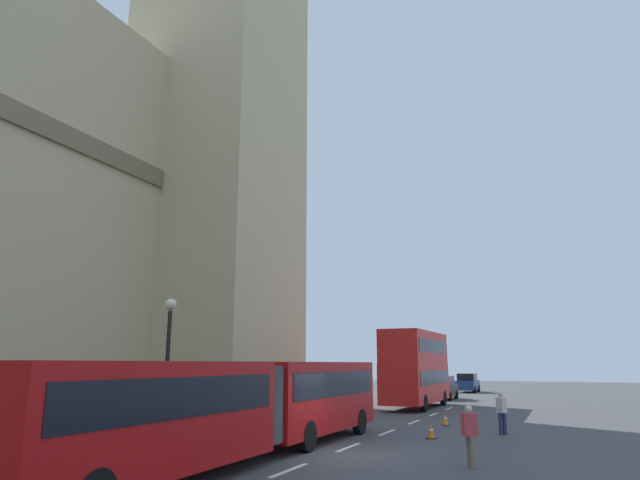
# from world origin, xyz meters

# --- Properties ---
(ground_plane) EXTENTS (160.00, 160.00, 0.00)m
(ground_plane) POSITION_xyz_m (0.00, 0.00, 0.00)
(ground_plane) COLOR #424244
(lane_centre_marking) EXTENTS (39.00, 0.16, 0.01)m
(lane_centre_marking) POSITION_xyz_m (1.56, 0.00, 0.00)
(lane_centre_marking) COLOR silver
(lane_centre_marking) RESTS_ON ground_plane
(articulated_bus) EXTENTS (17.57, 2.54, 2.90)m
(articulated_bus) POSITION_xyz_m (-2.11, 1.99, 1.75)
(articulated_bus) COLOR #B20F0F
(articulated_bus) RESTS_ON ground_plane
(double_decker_bus) EXTENTS (9.25, 2.54, 4.90)m
(double_decker_bus) POSITION_xyz_m (19.71, 2.00, 2.71)
(double_decker_bus) COLOR red
(double_decker_bus) RESTS_ON ground_plane
(sedan_lead) EXTENTS (4.40, 1.86, 1.85)m
(sedan_lead) POSITION_xyz_m (29.03, 2.18, 0.91)
(sedan_lead) COLOR black
(sedan_lead) RESTS_ON ground_plane
(sedan_trailing) EXTENTS (4.40, 1.86, 1.85)m
(sedan_trailing) POSITION_xyz_m (41.56, 2.11, 0.91)
(sedan_trailing) COLOR navy
(sedan_trailing) RESTS_ON ground_plane
(traffic_cone_west) EXTENTS (0.36, 0.36, 0.58)m
(traffic_cone_west) POSITION_xyz_m (4.97, -2.15, 0.28)
(traffic_cone_west) COLOR black
(traffic_cone_west) RESTS_ON ground_plane
(traffic_cone_middle) EXTENTS (0.36, 0.36, 0.58)m
(traffic_cone_middle) POSITION_xyz_m (9.92, -1.73, 0.28)
(traffic_cone_middle) COLOR black
(traffic_cone_middle) RESTS_ON ground_plane
(traffic_cone_east) EXTENTS (0.36, 0.36, 0.58)m
(traffic_cone_east) POSITION_xyz_m (13.10, -2.31, 0.28)
(traffic_cone_east) COLOR black
(traffic_cone_east) RESTS_ON ground_plane
(street_lamp) EXTENTS (0.44, 0.44, 5.27)m
(street_lamp) POSITION_xyz_m (-0.31, 6.50, 3.06)
(street_lamp) COLOR black
(street_lamp) RESTS_ON ground_plane
(pedestrian_near_cones) EXTENTS (0.42, 0.47, 1.69)m
(pedestrian_near_cones) POSITION_xyz_m (-0.76, -4.52, 0.91)
(pedestrian_near_cones) COLOR #726651
(pedestrian_near_cones) RESTS_ON ground_plane
(pedestrian_by_kerb) EXTENTS (0.46, 0.44, 1.69)m
(pedestrian_by_kerb) POSITION_xyz_m (7.38, -4.58, 0.91)
(pedestrian_by_kerb) COLOR #262D4C
(pedestrian_by_kerb) RESTS_ON ground_plane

